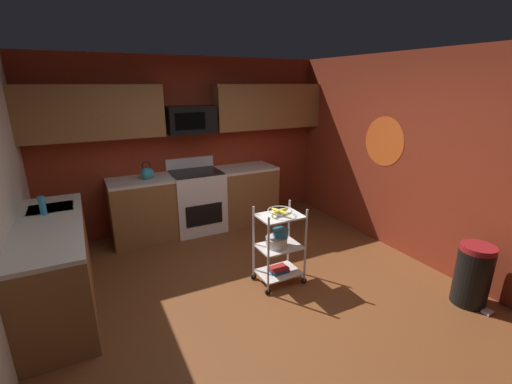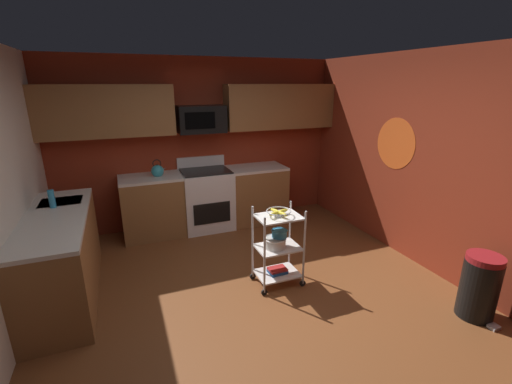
# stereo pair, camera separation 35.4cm
# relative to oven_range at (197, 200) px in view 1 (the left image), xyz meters

# --- Properties ---
(floor) EXTENTS (4.40, 4.80, 0.04)m
(floor) POSITION_rel_oven_range_xyz_m (0.02, -2.10, -0.50)
(floor) COLOR brown
(floor) RESTS_ON ground
(wall_back) EXTENTS (4.52, 0.06, 2.60)m
(wall_back) POSITION_rel_oven_range_xyz_m (0.02, 0.33, 0.82)
(wall_back) COLOR maroon
(wall_back) RESTS_ON ground
(wall_right) EXTENTS (0.06, 4.80, 2.60)m
(wall_right) POSITION_rel_oven_range_xyz_m (2.25, -2.10, 0.82)
(wall_right) COLOR maroon
(wall_right) RESTS_ON ground
(wall_flower_decal) EXTENTS (0.00, 0.68, 0.68)m
(wall_flower_decal) POSITION_rel_oven_range_xyz_m (2.22, -1.53, 0.97)
(wall_flower_decal) COLOR #E5591E
(counter_run) EXTENTS (3.48, 2.49, 0.92)m
(counter_run) POSITION_rel_oven_range_xyz_m (-0.80, -0.54, -0.01)
(counter_run) COLOR brown
(counter_run) RESTS_ON ground
(oven_range) EXTENTS (0.76, 0.65, 1.10)m
(oven_range) POSITION_rel_oven_range_xyz_m (0.00, 0.00, 0.00)
(oven_range) COLOR white
(oven_range) RESTS_ON ground
(upper_cabinets) EXTENTS (4.40, 0.33, 0.70)m
(upper_cabinets) POSITION_rel_oven_range_xyz_m (0.03, 0.13, 1.37)
(upper_cabinets) COLOR brown
(microwave) EXTENTS (0.70, 0.39, 0.40)m
(microwave) POSITION_rel_oven_range_xyz_m (-0.00, 0.10, 1.22)
(microwave) COLOR black
(rolling_cart) EXTENTS (0.55, 0.37, 0.91)m
(rolling_cart) POSITION_rel_oven_range_xyz_m (0.35, -1.90, -0.03)
(rolling_cart) COLOR silver
(rolling_cart) RESTS_ON ground
(fruit_bowl) EXTENTS (0.27, 0.27, 0.07)m
(fruit_bowl) POSITION_rel_oven_range_xyz_m (0.35, -1.90, 0.40)
(fruit_bowl) COLOR silver
(fruit_bowl) RESTS_ON rolling_cart
(mixing_bowl_large) EXTENTS (0.25, 0.25, 0.11)m
(mixing_bowl_large) POSITION_rel_oven_range_xyz_m (0.31, -1.90, 0.04)
(mixing_bowl_large) COLOR silver
(mixing_bowl_large) RESTS_ON rolling_cart
(mixing_bowl_small) EXTENTS (0.18, 0.18, 0.08)m
(mixing_bowl_small) POSITION_rel_oven_range_xyz_m (0.37, -1.89, 0.14)
(mixing_bowl_small) COLOR #338CBF
(mixing_bowl_small) RESTS_ON rolling_cart
(book_stack) EXTENTS (0.21, 0.17, 0.06)m
(book_stack) POSITION_rel_oven_range_xyz_m (0.35, -1.90, -0.32)
(book_stack) COLOR #1E4C8C
(book_stack) RESTS_ON rolling_cart
(kettle) EXTENTS (0.21, 0.18, 0.26)m
(kettle) POSITION_rel_oven_range_xyz_m (-0.71, -0.00, 0.52)
(kettle) COLOR teal
(kettle) RESTS_ON counter_run
(dish_soap_bottle) EXTENTS (0.06, 0.06, 0.20)m
(dish_soap_bottle) POSITION_rel_oven_range_xyz_m (-1.93, -0.96, 0.54)
(dish_soap_bottle) COLOR #2D8CBF
(dish_soap_bottle) RESTS_ON counter_run
(trash_can) EXTENTS (0.34, 0.42, 0.66)m
(trash_can) POSITION_rel_oven_range_xyz_m (1.92, -3.16, -0.15)
(trash_can) COLOR black
(trash_can) RESTS_ON ground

